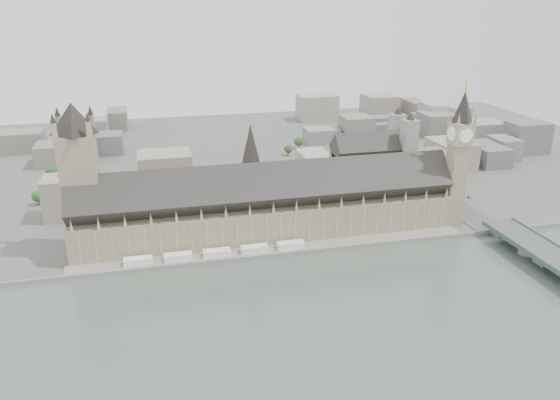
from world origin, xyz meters
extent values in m
plane|color=#595651|center=(0.00, 0.00, 0.00)|extent=(900.00, 900.00, 0.00)
cube|color=gray|center=(0.00, -15.00, 1.50)|extent=(600.00, 1.50, 3.00)
cube|color=gray|center=(0.00, -7.50, 1.00)|extent=(270.00, 15.00, 2.00)
cube|color=white|center=(-90.00, -7.00, 4.00)|extent=(18.00, 7.00, 4.00)
cube|color=white|center=(-65.00, -7.00, 4.00)|extent=(18.00, 7.00, 4.00)
cube|color=white|center=(-40.00, -7.00, 4.00)|extent=(18.00, 7.00, 4.00)
cube|color=white|center=(-15.00, -7.00, 4.00)|extent=(18.00, 7.00, 4.00)
cube|color=white|center=(10.00, -7.00, 4.00)|extent=(18.00, 7.00, 4.00)
cube|color=gray|center=(0.00, 20.00, 12.50)|extent=(265.00, 40.00, 25.00)
cube|color=#2B2826|center=(0.00, 20.00, 35.08)|extent=(265.00, 40.73, 40.73)
cube|color=gray|center=(138.00, 8.00, 31.00)|extent=(12.00, 12.00, 62.00)
cube|color=#9B906B|center=(138.00, 8.00, 70.00)|extent=(14.00, 14.00, 16.00)
cylinder|color=white|center=(145.20, 8.00, 70.00)|extent=(0.60, 10.00, 10.00)
cylinder|color=white|center=(130.80, 8.00, 70.00)|extent=(0.60, 10.00, 10.00)
cylinder|color=white|center=(138.00, 15.20, 70.00)|extent=(10.00, 0.60, 10.00)
cylinder|color=white|center=(138.00, 0.80, 70.00)|extent=(10.00, 0.60, 10.00)
cone|color=#2A2622|center=(138.00, 8.00, 89.00)|extent=(17.00, 17.00, 22.00)
cylinder|color=yellow|center=(138.00, 8.00, 103.00)|extent=(1.00, 1.00, 6.00)
sphere|color=yellow|center=(138.00, 8.00, 106.50)|extent=(2.00, 2.00, 2.00)
cone|color=#9B906B|center=(144.50, 14.50, 82.00)|extent=(2.40, 2.40, 8.00)
cone|color=#9B906B|center=(131.50, 14.50, 82.00)|extent=(2.40, 2.40, 8.00)
cone|color=#9B906B|center=(144.50, 1.50, 82.00)|extent=(2.40, 2.40, 8.00)
cone|color=#9B906B|center=(131.50, 1.50, 82.00)|extent=(2.40, 2.40, 8.00)
cube|color=gray|center=(-122.00, 26.00, 40.00)|extent=(23.00, 23.00, 80.00)
cone|color=#2A2622|center=(-122.00, 26.00, 90.00)|extent=(30.00, 30.00, 20.00)
cylinder|color=#9B906B|center=(-10.00, 26.00, 43.00)|extent=(12.00, 12.00, 20.00)
cone|color=#2A2622|center=(-10.00, 26.00, 67.00)|extent=(13.00, 13.00, 28.00)
cube|color=gray|center=(105.00, 95.00, 17.00)|extent=(60.00, 28.00, 34.00)
cube|color=#2B2826|center=(105.00, 95.00, 39.00)|extent=(60.00, 28.28, 28.28)
cube|color=gray|center=(137.00, 107.00, 32.00)|extent=(12.00, 12.00, 64.00)
cube|color=gray|center=(137.00, 83.00, 32.00)|extent=(12.00, 12.00, 64.00)
imported|color=gray|center=(166.43, 30.79, 10.88)|extent=(2.61, 4.63, 1.27)
camera|label=1|loc=(-75.80, -329.13, 161.69)|focal=35.00mm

